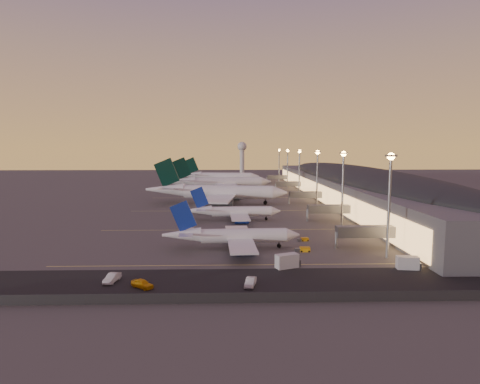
# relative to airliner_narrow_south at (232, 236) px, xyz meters

# --- Properties ---
(ground) EXTENTS (700.00, 700.00, 0.00)m
(ground) POSITION_rel_airliner_narrow_south_xyz_m (2.26, 29.77, -3.43)
(ground) COLOR #3E3C39
(airliner_narrow_south) EXTENTS (37.10, 33.11, 13.27)m
(airliner_narrow_south) POSITION_rel_airliner_narrow_south_xyz_m (0.00, 0.00, 0.00)
(airliner_narrow_south) COLOR silver
(airliner_narrow_south) RESTS_ON ground
(airliner_narrow_north) EXTENTS (35.77, 31.90, 12.80)m
(airliner_narrow_north) POSITION_rel_airliner_narrow_south_xyz_m (0.79, 41.84, -0.12)
(airliner_narrow_north) COLOR silver
(airliner_narrow_north) RESTS_ON ground
(airliner_wide_near) EXTENTS (69.19, 63.58, 22.15)m
(airliner_wide_near) POSITION_rel_airliner_narrow_south_xyz_m (-7.11, 86.36, 2.27)
(airliner_wide_near) COLOR silver
(airliner_wide_near) RESTS_ON ground
(airliner_wide_mid) EXTENTS (66.47, 61.13, 21.28)m
(airliner_wide_mid) POSITION_rel_airliner_narrow_south_xyz_m (-6.90, 141.11, 2.05)
(airliner_wide_mid) COLOR silver
(airliner_wide_mid) RESTS_ON ground
(airliner_wide_far) EXTENTS (61.66, 56.48, 19.72)m
(airliner_wide_far) POSITION_rel_airliner_narrow_south_xyz_m (-8.19, 198.91, 1.65)
(airliner_wide_far) COLOR silver
(airliner_wide_far) RESTS_ON ground
(terminal_building) EXTENTS (56.35, 255.00, 17.46)m
(terminal_building) POSITION_rel_airliner_narrow_south_xyz_m (64.09, 102.24, 5.35)
(terminal_building) COLOR #515156
(terminal_building) RESTS_ON ground
(light_masts) EXTENTS (2.20, 217.20, 25.90)m
(light_masts) POSITION_rel_airliner_narrow_south_xyz_m (38.26, 94.77, 14.13)
(light_masts) COLOR gray
(light_masts) RESTS_ON ground
(radar_tower) EXTENTS (9.00, 9.00, 32.50)m
(radar_tower) POSITION_rel_airliner_narrow_south_xyz_m (12.26, 289.77, 18.44)
(radar_tower) COLOR silver
(radar_tower) RESTS_ON ground
(service_lane) EXTENTS (260.00, 16.00, 0.01)m
(service_lane) POSITION_rel_airliner_narrow_south_xyz_m (2.26, -26.23, -3.42)
(service_lane) COLOR black
(service_lane) RESTS_ON ground
(lane_markings) EXTENTS (90.00, 180.36, 0.00)m
(lane_markings) POSITION_rel_airliner_narrow_south_xyz_m (2.26, 69.77, -3.42)
(lane_markings) COLOR #D8C659
(lane_markings) RESTS_ON ground
(fence) EXTENTS (124.00, 0.12, 2.00)m
(fence) POSITION_rel_airliner_narrow_south_xyz_m (2.26, -38.23, -2.43)
(fence) COLOR #2D2D30
(fence) RESTS_ON ground
(baggage_tug_a) EXTENTS (4.00, 1.84, 1.18)m
(baggage_tug_a) POSITION_rel_airliner_narrow_south_xyz_m (18.62, -3.63, -2.89)
(baggage_tug_a) COLOR #E59F0D
(baggage_tug_a) RESTS_ON ground
(baggage_tug_b) EXTENTS (3.40, 1.82, 0.96)m
(baggage_tug_b) POSITION_rel_airliner_narrow_south_xyz_m (20.90, 8.21, -2.99)
(baggage_tug_b) COLOR #E59F0D
(baggage_tug_b) RESTS_ON ground
(catering_truck_a) EXTENTS (6.03, 4.10, 3.17)m
(catering_truck_a) POSITION_rel_airliner_narrow_south_xyz_m (12.63, -17.54, -1.95)
(catering_truck_a) COLOR silver
(catering_truck_a) RESTS_ON ground
(catering_truck_b) EXTENTS (5.36, 2.64, 2.89)m
(catering_truck_b) POSITION_rel_airliner_narrow_south_xyz_m (39.55, -19.38, -2.08)
(catering_truck_b) COLOR silver
(catering_truck_b) RESTS_ON ground
(service_van_a) EXTENTS (2.64, 5.42, 1.71)m
(service_van_a) POSITION_rel_airliner_narrow_south_xyz_m (-24.53, -26.30, -2.57)
(service_van_a) COLOR silver
(service_van_a) RESTS_ON ground
(service_van_b) EXTENTS (5.17, 4.54, 1.69)m
(service_van_b) POSITION_rel_airliner_narrow_south_xyz_m (-17.66, -29.91, -2.59)
(service_van_b) COLOR #E59F0D
(service_van_b) RESTS_ON ground
(service_van_c) EXTENTS (2.78, 5.25, 1.64)m
(service_van_c) POSITION_rel_airliner_narrow_south_xyz_m (3.45, -29.45, -2.61)
(service_van_c) COLOR silver
(service_van_c) RESTS_ON ground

